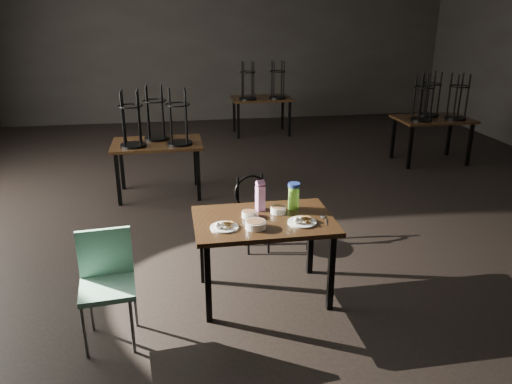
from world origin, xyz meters
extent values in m
plane|color=black|center=(0.00, 0.00, 0.00)|extent=(12.00, 12.00, 0.00)
cube|color=black|center=(0.00, 6.00, 1.60)|extent=(10.00, 0.04, 3.20)
cube|color=black|center=(-0.61, -1.64, 0.73)|extent=(1.20, 0.80, 0.04)
cube|color=black|center=(-1.13, -1.96, 0.35)|extent=(0.05, 0.05, 0.71)
cube|color=black|center=(-0.09, -1.96, 0.35)|extent=(0.05, 0.05, 0.71)
cube|color=black|center=(-1.13, -1.32, 0.35)|extent=(0.05, 0.05, 0.71)
cube|color=black|center=(-0.09, -1.32, 0.35)|extent=(0.05, 0.05, 0.71)
cylinder|color=white|center=(-0.97, -1.77, 0.76)|extent=(0.23, 0.23, 0.01)
cube|color=#9E6C38|center=(-0.96, -1.74, 0.81)|extent=(0.08, 0.08, 0.04)
cube|color=#9E6C38|center=(-0.94, -1.74, 0.81)|extent=(0.10, 0.10, 0.03)
ellipsoid|color=white|center=(-1.02, -1.81, 0.79)|extent=(0.04, 0.04, 0.06)
ellipsoid|color=white|center=(-0.99, -1.81, 0.79)|extent=(0.04, 0.04, 0.06)
cylinder|color=white|center=(-0.31, -1.78, 0.76)|extent=(0.24, 0.24, 0.01)
cube|color=#9E6C38|center=(-0.31, -1.74, 0.81)|extent=(0.09, 0.09, 0.04)
cube|color=#9E6C38|center=(-0.28, -1.74, 0.81)|extent=(0.10, 0.10, 0.03)
ellipsoid|color=white|center=(-0.37, -1.82, 0.79)|extent=(0.05, 0.05, 0.06)
ellipsoid|color=white|center=(-0.34, -1.82, 0.79)|extent=(0.05, 0.05, 0.06)
cylinder|color=white|center=(-0.73, -1.58, 0.78)|extent=(0.13, 0.13, 0.05)
cylinder|color=brown|center=(-0.73, -1.58, 0.79)|extent=(0.11, 0.11, 0.01)
cylinder|color=white|center=(-0.46, -1.53, 0.78)|extent=(0.14, 0.14, 0.05)
cylinder|color=brown|center=(-0.46, -1.53, 0.80)|extent=(0.12, 0.12, 0.01)
cylinder|color=white|center=(-0.72, -1.82, 0.78)|extent=(0.17, 0.17, 0.06)
cylinder|color=brown|center=(-0.72, -1.82, 0.80)|extent=(0.15, 0.15, 0.01)
cube|color=#981B89|center=(-0.61, -1.44, 0.86)|extent=(0.08, 0.08, 0.23)
cube|color=#981B89|center=(-0.61, -1.44, 1.00)|extent=(0.08, 0.08, 0.07)
cylinder|color=#7FD73F|center=(-0.30, -1.46, 0.85)|extent=(0.13, 0.13, 0.21)
cylinder|color=navy|center=(-0.30, -1.46, 0.97)|extent=(0.14, 0.14, 0.03)
ellipsoid|color=silver|center=(-0.10, -1.69, 0.76)|extent=(0.06, 0.07, 0.01)
cube|color=silver|center=(-0.10, -1.80, 0.75)|extent=(0.05, 0.14, 0.00)
cylinder|color=black|center=(-0.51, -0.73, 0.43)|extent=(0.38, 0.38, 0.03)
torus|color=black|center=(-0.56, -0.58, 0.62)|extent=(0.36, 0.13, 0.37)
cylinder|color=black|center=(-0.41, -0.63, 0.21)|extent=(0.02, 0.02, 0.43)
cylinder|color=black|center=(-0.62, -0.63, 0.21)|extent=(0.02, 0.02, 0.43)
cylinder|color=black|center=(-0.62, -0.84, 0.21)|extent=(0.02, 0.02, 0.43)
cylinder|color=black|center=(-0.41, -0.84, 0.21)|extent=(0.02, 0.02, 0.43)
cube|color=#7FC6A7|center=(-1.89, -2.10, 0.47)|extent=(0.44, 0.44, 0.04)
cube|color=#7FC6A7|center=(-1.91, -1.92, 0.69)|extent=(0.41, 0.07, 0.39)
cylinder|color=slate|center=(-2.07, -2.28, 0.24)|extent=(0.03, 0.03, 0.47)
cylinder|color=slate|center=(-1.72, -2.28, 0.24)|extent=(0.03, 0.03, 0.47)
cylinder|color=slate|center=(-2.07, -1.93, 0.24)|extent=(0.03, 0.03, 0.47)
cylinder|color=slate|center=(-1.72, -1.93, 0.24)|extent=(0.03, 0.03, 0.47)
cube|color=black|center=(-1.55, 1.16, 0.73)|extent=(1.20, 0.80, 0.04)
cube|color=black|center=(-2.07, 0.84, 0.35)|extent=(0.05, 0.05, 0.71)
cube|color=black|center=(-1.03, 0.84, 0.35)|extent=(0.05, 0.05, 0.71)
cube|color=black|center=(-2.07, 1.48, 0.35)|extent=(0.05, 0.05, 0.71)
cube|color=black|center=(-1.03, 1.48, 0.35)|extent=(0.05, 0.05, 0.71)
cylinder|color=black|center=(-1.85, 1.01, 0.77)|extent=(0.34, 0.34, 0.03)
torus|color=black|center=(-1.85, 1.01, 1.27)|extent=(0.32, 0.32, 0.02)
cylinder|color=black|center=(-1.75, 1.11, 1.13)|extent=(0.03, 0.03, 0.70)
cylinder|color=black|center=(-1.95, 1.11, 1.13)|extent=(0.03, 0.03, 0.70)
cylinder|color=black|center=(-1.95, 0.91, 1.13)|extent=(0.03, 0.03, 0.70)
cylinder|color=black|center=(-1.75, 0.91, 1.13)|extent=(0.03, 0.03, 0.70)
cylinder|color=black|center=(-1.25, 1.01, 0.77)|extent=(0.34, 0.34, 0.03)
torus|color=black|center=(-1.25, 1.01, 1.27)|extent=(0.32, 0.32, 0.02)
cylinder|color=black|center=(-1.15, 1.11, 1.13)|extent=(0.03, 0.03, 0.70)
cylinder|color=black|center=(-1.35, 1.11, 1.13)|extent=(0.03, 0.03, 0.70)
cylinder|color=black|center=(-1.35, 0.91, 1.13)|extent=(0.03, 0.03, 0.70)
cylinder|color=black|center=(-1.15, 0.91, 1.13)|extent=(0.03, 0.03, 0.70)
cylinder|color=black|center=(-1.55, 1.34, 0.77)|extent=(0.34, 0.34, 0.03)
torus|color=black|center=(-1.55, 1.34, 1.27)|extent=(0.32, 0.32, 0.02)
cylinder|color=black|center=(-1.45, 1.44, 1.13)|extent=(0.03, 0.03, 0.70)
cylinder|color=black|center=(-1.65, 1.44, 1.13)|extent=(0.03, 0.03, 0.70)
cylinder|color=black|center=(-1.65, 1.24, 1.13)|extent=(0.03, 0.03, 0.70)
cylinder|color=black|center=(-1.45, 1.24, 1.13)|extent=(0.03, 0.03, 0.70)
cube|color=black|center=(2.92, 2.00, 0.73)|extent=(1.20, 0.80, 0.04)
cube|color=black|center=(2.40, 1.68, 0.35)|extent=(0.05, 0.05, 0.71)
cube|color=black|center=(3.44, 1.68, 0.35)|extent=(0.05, 0.05, 0.71)
cube|color=black|center=(2.40, 2.32, 0.35)|extent=(0.05, 0.05, 0.71)
cube|color=black|center=(3.44, 2.32, 0.35)|extent=(0.05, 0.05, 0.71)
cylinder|color=black|center=(2.62, 1.85, 0.77)|extent=(0.34, 0.34, 0.03)
torus|color=black|center=(2.62, 1.85, 1.27)|extent=(0.32, 0.32, 0.02)
cylinder|color=black|center=(2.72, 1.95, 1.13)|extent=(0.03, 0.03, 0.70)
cylinder|color=black|center=(2.52, 1.95, 1.13)|extent=(0.03, 0.03, 0.70)
cylinder|color=black|center=(2.52, 1.75, 1.13)|extent=(0.03, 0.03, 0.70)
cylinder|color=black|center=(2.72, 1.75, 1.13)|extent=(0.03, 0.03, 0.70)
cylinder|color=black|center=(3.22, 1.85, 0.77)|extent=(0.34, 0.34, 0.03)
torus|color=black|center=(3.22, 1.85, 1.27)|extent=(0.32, 0.32, 0.02)
cylinder|color=black|center=(3.32, 1.95, 1.13)|extent=(0.03, 0.03, 0.70)
cylinder|color=black|center=(3.12, 1.95, 1.13)|extent=(0.03, 0.03, 0.70)
cylinder|color=black|center=(3.12, 1.75, 1.13)|extent=(0.03, 0.03, 0.70)
cylinder|color=black|center=(3.32, 1.75, 1.13)|extent=(0.03, 0.03, 0.70)
cylinder|color=black|center=(2.92, 2.18, 0.77)|extent=(0.34, 0.34, 0.03)
torus|color=black|center=(2.92, 2.18, 1.27)|extent=(0.32, 0.32, 0.02)
cylinder|color=black|center=(3.02, 2.28, 1.13)|extent=(0.03, 0.03, 0.70)
cylinder|color=black|center=(2.82, 2.28, 1.13)|extent=(0.03, 0.03, 0.70)
cylinder|color=black|center=(2.82, 2.08, 1.13)|extent=(0.03, 0.03, 0.70)
cylinder|color=black|center=(3.02, 2.08, 1.13)|extent=(0.03, 0.03, 0.70)
cube|color=black|center=(0.48, 4.46, 0.73)|extent=(1.20, 0.80, 0.04)
cube|color=black|center=(-0.04, 4.14, 0.35)|extent=(0.05, 0.05, 0.71)
cube|color=black|center=(1.00, 4.14, 0.35)|extent=(0.05, 0.05, 0.71)
cube|color=black|center=(-0.04, 4.78, 0.35)|extent=(0.05, 0.05, 0.71)
cube|color=black|center=(1.00, 4.78, 0.35)|extent=(0.05, 0.05, 0.71)
cylinder|color=black|center=(0.18, 4.31, 0.77)|extent=(0.34, 0.34, 0.03)
torus|color=black|center=(0.18, 4.31, 1.27)|extent=(0.32, 0.32, 0.02)
cylinder|color=black|center=(0.28, 4.41, 1.13)|extent=(0.03, 0.03, 0.70)
cylinder|color=black|center=(0.08, 4.41, 1.13)|extent=(0.03, 0.03, 0.70)
cylinder|color=black|center=(0.08, 4.21, 1.13)|extent=(0.03, 0.03, 0.70)
cylinder|color=black|center=(0.28, 4.21, 1.13)|extent=(0.03, 0.03, 0.70)
cylinder|color=black|center=(0.78, 4.31, 0.77)|extent=(0.34, 0.34, 0.03)
torus|color=black|center=(0.78, 4.31, 1.27)|extent=(0.32, 0.32, 0.02)
cylinder|color=black|center=(0.88, 4.41, 1.13)|extent=(0.03, 0.03, 0.70)
cylinder|color=black|center=(0.68, 4.41, 1.13)|extent=(0.03, 0.03, 0.70)
cylinder|color=black|center=(0.68, 4.21, 1.13)|extent=(0.03, 0.03, 0.70)
cylinder|color=black|center=(0.88, 4.21, 1.13)|extent=(0.03, 0.03, 0.70)
camera|label=1|loc=(-1.35, -5.51, 2.45)|focal=35.00mm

